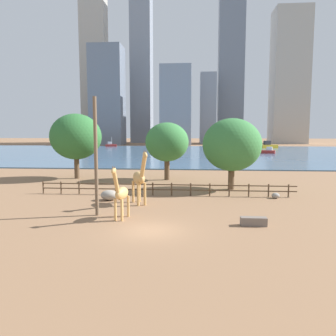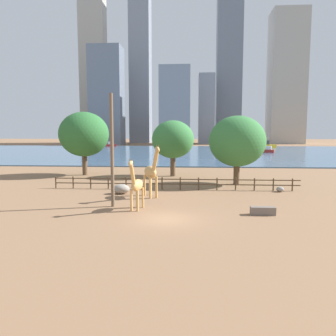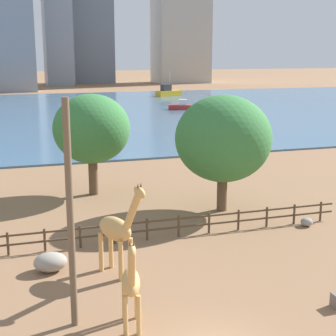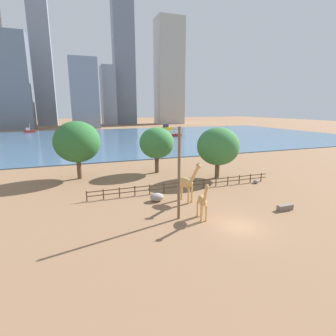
{
  "view_description": "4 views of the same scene",
  "coord_description": "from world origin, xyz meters",
  "views": [
    {
      "loc": [
        2.87,
        -20.86,
        6.54
      ],
      "look_at": [
        -0.32,
        18.65,
        2.07
      ],
      "focal_mm": 35.0,
      "sensor_mm": 36.0,
      "label": 1
    },
    {
      "loc": [
        1.68,
        -22.34,
        6.06
      ],
      "look_at": [
        -0.48,
        8.54,
        2.68
      ],
      "focal_mm": 35.0,
      "sensor_mm": 36.0,
      "label": 2
    },
    {
      "loc": [
        -6.67,
        -15.47,
        10.78
      ],
      "look_at": [
        3.36,
        16.82,
        3.09
      ],
      "focal_mm": 55.0,
      "sensor_mm": 36.0,
      "label": 3
    },
    {
      "loc": [
        -14.11,
        -18.93,
        10.81
      ],
      "look_at": [
        -2.48,
        12.7,
        3.08
      ],
      "focal_mm": 28.0,
      "sensor_mm": 36.0,
      "label": 4
    }
  ],
  "objects": [
    {
      "name": "ground_plane",
      "position": [
        0.0,
        80.0,
        0.0
      ],
      "size": [
        400.0,
        400.0,
        0.0
      ],
      "primitive_type": "plane",
      "color": "#8C6647"
    },
    {
      "name": "harbor_water",
      "position": [
        0.0,
        77.0,
        0.1
      ],
      "size": [
        180.0,
        86.0,
        0.2
      ],
      "primitive_type": "cube",
      "color": "#476B8C",
      "rests_on": "ground"
    },
    {
      "name": "giraffe_tall",
      "position": [
        -2.01,
        7.76,
        2.37
      ],
      "size": [
        2.09,
        3.29,
        5.01
      ],
      "rotation": [
        0.0,
        0.0,
        5.19
      ],
      "color": "tan",
      "rests_on": "ground"
    },
    {
      "name": "giraffe_companion",
      "position": [
        -2.55,
        2.7,
        1.94
      ],
      "size": [
        1.04,
        2.65,
        4.16
      ],
      "rotation": [
        0.0,
        0.0,
        4.53
      ],
      "color": "tan",
      "rests_on": "ground"
    },
    {
      "name": "utility_pole",
      "position": [
        -4.67,
        3.65,
        4.58
      ],
      "size": [
        0.28,
        0.28,
        9.15
      ],
      "primitive_type": "cylinder",
      "color": "brown",
      "rests_on": "ground"
    },
    {
      "name": "boulder_near_fence",
      "position": [
        -5.17,
        9.22,
        0.49
      ],
      "size": [
        1.66,
        1.29,
        0.97
      ],
      "primitive_type": "ellipsoid",
      "color": "gray",
      "rests_on": "ground"
    },
    {
      "name": "boulder_by_pole",
      "position": [
        10.83,
        11.38,
        0.27
      ],
      "size": [
        0.77,
        0.72,
        0.54
      ],
      "primitive_type": "ellipsoid",
      "color": "gray",
      "rests_on": "ground"
    },
    {
      "name": "feeding_trough",
      "position": [
        7.01,
        1.72,
        0.3
      ],
      "size": [
        1.8,
        0.6,
        0.6
      ],
      "primitive_type": "cube",
      "color": "#72665B",
      "rests_on": "ground"
    },
    {
      "name": "enclosure_fence",
      "position": [
        -0.18,
        12.0,
        0.76
      ],
      "size": [
        26.12,
        0.14,
        1.3
      ],
      "color": "#4C3826",
      "rests_on": "ground"
    },
    {
      "name": "tree_left_large",
      "position": [
        -0.8,
        22.78,
        5.08
      ],
      "size": [
        5.79,
        5.79,
        7.71
      ],
      "color": "brown",
      "rests_on": "ground"
    },
    {
      "name": "tree_center_broad",
      "position": [
        -13.4,
        23.12,
        5.78
      ],
      "size": [
        6.98,
        6.98,
        8.94
      ],
      "color": "brown",
      "rests_on": "ground"
    },
    {
      "name": "tree_right_tall",
      "position": [
        7.04,
        16.09,
        5.02
      ],
      "size": [
        6.53,
        6.53,
        7.98
      ],
      "color": "brown",
      "rests_on": "ground"
    },
    {
      "name": "boat_ferry",
      "position": [
        23.95,
        75.15,
        0.84
      ],
      "size": [
        4.53,
        2.84,
        1.88
      ],
      "rotation": [
        0.0,
        0.0,
        2.81
      ],
      "color": "#B22D28",
      "rests_on": "harbor_water"
    },
    {
      "name": "boat_sailboat",
      "position": [
        30.48,
        104.04,
        1.16
      ],
      "size": [
        6.77,
        4.27,
        5.73
      ],
      "rotation": [
        0.0,
        0.0,
        0.34
      ],
      "color": "gold",
      "rests_on": "harbor_water"
    },
    {
      "name": "boat_tug",
      "position": [
        -31.74,
        112.68,
        0.89
      ],
      "size": [
        4.82,
        2.51,
        4.13
      ],
      "rotation": [
        0.0,
        0.0,
        0.2
      ],
      "color": "#B22D28",
      "rests_on": "harbor_water"
    },
    {
      "name": "skyline_tower_needle",
      "position": [
        -39.5,
        137.74,
        23.56
      ],
      "size": [
        15.53,
        12.53,
        47.13
      ],
      "primitive_type": "cube",
      "color": "slate",
      "rests_on": "ground"
    },
    {
      "name": "skyline_block_central",
      "position": [
        52.04,
        158.77,
        34.46
      ],
      "size": [
        17.89,
        14.6,
        68.92
      ],
      "primitive_type": "cube",
      "color": "#ADA89E",
      "rests_on": "ground"
    },
    {
      "name": "skyline_tower_glass",
      "position": [
        -5.95,
        135.16,
        18.29
      ],
      "size": [
        14.4,
        13.74,
        36.58
      ],
      "primitive_type": "cube",
      "color": "gray",
      "rests_on": "ground"
    },
    {
      "name": "skyline_block_left",
      "position": [
        -27.5,
        168.78,
        43.84
      ],
      "size": [
        11.39,
        13.6,
        87.69
      ],
      "primitive_type": "cube",
      "color": "gray",
      "rests_on": "ground"
    },
    {
      "name": "skyline_block_right",
      "position": [
        -54.35,
        166.63,
        50.39
      ],
      "size": [
        14.16,
        9.51,
        100.78
      ],
      "primitive_type": "cube",
      "color": "#ADA89E",
      "rests_on": "ground"
    },
    {
      "name": "skyline_tower_short",
      "position": [
        9.74,
        156.29,
        18.21
      ],
      "size": [
        8.28,
        13.9,
        36.43
      ],
      "primitive_type": "cube",
      "color": "gray",
      "rests_on": "ground"
    },
    {
      "name": "skyline_block_wide",
      "position": [
        22.52,
        166.53,
        45.61
      ],
      "size": [
        13.77,
        9.82,
        91.22
      ],
      "primitive_type": "cube",
      "color": "slate",
      "rests_on": "ground"
    }
  ]
}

